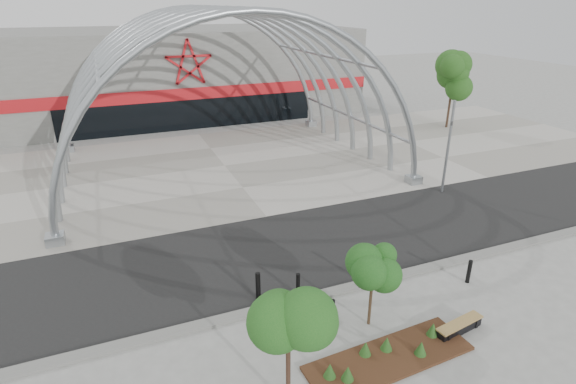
{
  "coord_description": "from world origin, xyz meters",
  "views": [
    {
      "loc": [
        -6.9,
        -12.94,
        10.38
      ],
      "look_at": [
        0.0,
        4.0,
        2.6
      ],
      "focal_mm": 28.0,
      "sensor_mm": 36.0,
      "label": 1
    }
  ],
  "objects_px": {
    "bollard_2": "(298,285)",
    "signal_pole": "(448,146)",
    "street_tree_0": "(288,324)",
    "street_tree_1": "(373,269)",
    "bench_0": "(300,313)",
    "bench_1": "(459,327)"
  },
  "relations": [
    {
      "from": "street_tree_1",
      "to": "bollard_2",
      "type": "distance_m",
      "value": 3.44
    },
    {
      "from": "signal_pole",
      "to": "street_tree_1",
      "type": "height_order",
      "value": "signal_pole"
    },
    {
      "from": "signal_pole",
      "to": "street_tree_0",
      "type": "height_order",
      "value": "signal_pole"
    },
    {
      "from": "bench_0",
      "to": "street_tree_0",
      "type": "bearing_deg",
      "value": -118.51
    },
    {
      "from": "street_tree_0",
      "to": "bench_0",
      "type": "bearing_deg",
      "value": 61.49
    },
    {
      "from": "street_tree_0",
      "to": "bench_0",
      "type": "relative_size",
      "value": 1.83
    },
    {
      "from": "signal_pole",
      "to": "bollard_2",
      "type": "height_order",
      "value": "signal_pole"
    },
    {
      "from": "street_tree_1",
      "to": "bench_0",
      "type": "bearing_deg",
      "value": 150.96
    },
    {
      "from": "bench_1",
      "to": "street_tree_1",
      "type": "bearing_deg",
      "value": 149.76
    },
    {
      "from": "bollard_2",
      "to": "signal_pole",
      "type": "bearing_deg",
      "value": 27.17
    },
    {
      "from": "signal_pole",
      "to": "bench_1",
      "type": "xyz_separation_m",
      "value": [
        -7.66,
        -10.09,
        -2.64
      ]
    },
    {
      "from": "street_tree_1",
      "to": "bench_1",
      "type": "relative_size",
      "value": 1.6
    },
    {
      "from": "signal_pole",
      "to": "bench_1",
      "type": "distance_m",
      "value": 12.94
    },
    {
      "from": "signal_pole",
      "to": "bollard_2",
      "type": "distance_m",
      "value": 13.59
    },
    {
      "from": "bench_0",
      "to": "bollard_2",
      "type": "distance_m",
      "value": 1.39
    },
    {
      "from": "street_tree_0",
      "to": "bench_1",
      "type": "xyz_separation_m",
      "value": [
        6.53,
        0.63,
        -2.65
      ]
    },
    {
      "from": "street_tree_1",
      "to": "bench_0",
      "type": "relative_size",
      "value": 1.45
    },
    {
      "from": "street_tree_0",
      "to": "bollard_2",
      "type": "relative_size",
      "value": 4.17
    },
    {
      "from": "street_tree_0",
      "to": "bench_0",
      "type": "xyz_separation_m",
      "value": [
        1.81,
        3.33,
        -2.63
      ]
    },
    {
      "from": "street_tree_0",
      "to": "bollard_2",
      "type": "height_order",
      "value": "street_tree_0"
    },
    {
      "from": "signal_pole",
      "to": "bench_0",
      "type": "bearing_deg",
      "value": -149.16
    },
    {
      "from": "bench_1",
      "to": "bollard_2",
      "type": "bearing_deg",
      "value": 136.89
    }
  ]
}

